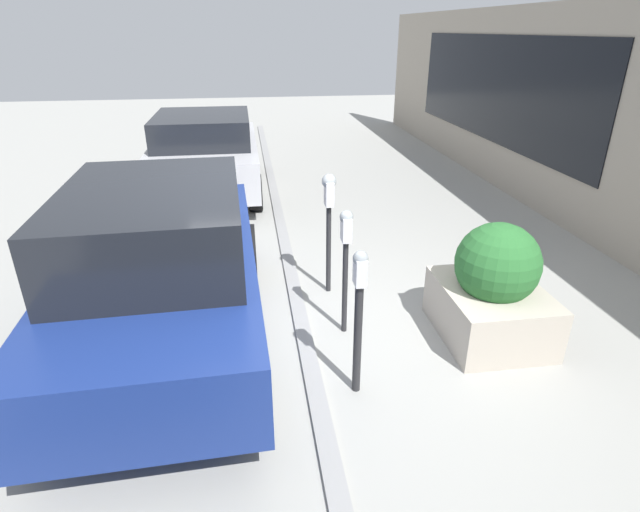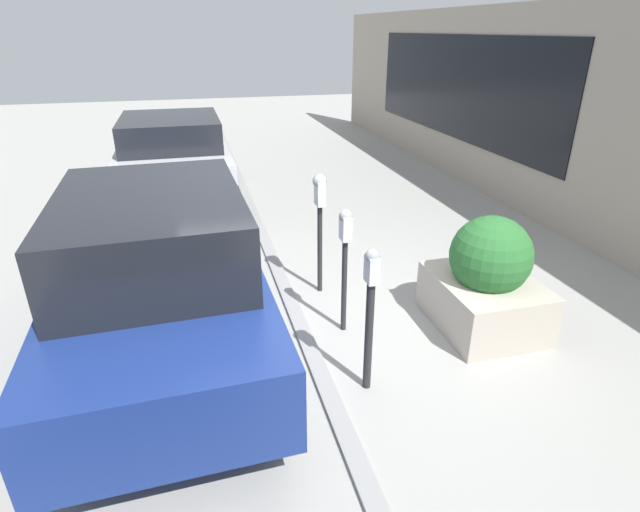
# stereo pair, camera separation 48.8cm
# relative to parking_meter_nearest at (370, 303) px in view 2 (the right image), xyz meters

# --- Properties ---
(ground_plane) EXTENTS (40.00, 40.00, 0.00)m
(ground_plane) POSITION_rel_parking_meter_nearest_xyz_m (0.94, 0.28, -0.86)
(ground_plane) COLOR #999993
(curb_strip) EXTENTS (24.50, 0.16, 0.04)m
(curb_strip) POSITION_rel_parking_meter_nearest_xyz_m (0.94, 0.36, -0.84)
(curb_strip) COLOR gray
(curb_strip) RESTS_ON ground_plane
(parking_meter_nearest) EXTENTS (0.15, 0.13, 1.35)m
(parking_meter_nearest) POSITION_rel_parking_meter_nearest_xyz_m (0.00, 0.00, 0.00)
(parking_meter_nearest) COLOR #232326
(parking_meter_nearest) RESTS_ON ground_plane
(parking_meter_second) EXTENTS (0.16, 0.13, 1.35)m
(parking_meter_second) POSITION_rel_parking_meter_nearest_xyz_m (0.95, -0.07, 0.10)
(parking_meter_second) COLOR #232326
(parking_meter_second) RESTS_ON ground_plane
(parking_meter_middle) EXTENTS (0.19, 0.17, 1.46)m
(parking_meter_middle) POSITION_rel_parking_meter_nearest_xyz_m (1.85, -0.05, 0.23)
(parking_meter_middle) COLOR #232326
(parking_meter_middle) RESTS_ON ground_plane
(planter_box) EXTENTS (1.19, 0.99, 1.23)m
(planter_box) POSITION_rel_parking_meter_nearest_xyz_m (0.66, -1.54, -0.33)
(planter_box) COLOR #B2A899
(planter_box) RESTS_ON ground_plane
(parked_car_middle) EXTENTS (4.14, 1.86, 1.66)m
(parked_car_middle) POSITION_rel_parking_meter_nearest_xyz_m (1.02, 1.69, -0.00)
(parked_car_middle) COLOR navy
(parked_car_middle) RESTS_ON ground_plane
(parked_car_rear) EXTENTS (3.90, 1.98, 1.51)m
(parked_car_rear) POSITION_rel_parking_meter_nearest_xyz_m (6.14, 1.61, -0.07)
(parked_car_rear) COLOR #B7B7BC
(parked_car_rear) RESTS_ON ground_plane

